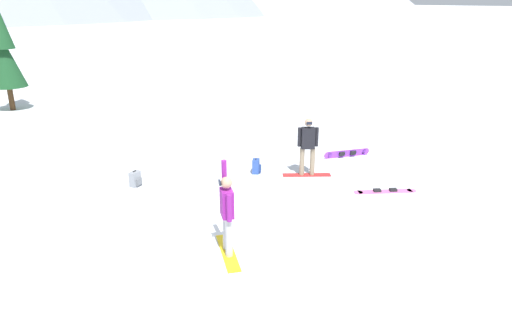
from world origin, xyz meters
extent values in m
plane|color=white|center=(0.00, 0.00, 0.00)|extent=(800.00, 800.00, 0.00)
cube|color=yellow|center=(-1.48, -0.69, 0.01)|extent=(0.70, 1.60, 0.02)
cylinder|color=#B7B7BC|center=(-1.52, -0.84, 0.45)|extent=(0.15, 0.15, 0.85)
cylinder|color=#B7B7BC|center=(-1.44, -0.54, 0.45)|extent=(0.15, 0.15, 0.85)
cube|color=#8C1E8C|center=(-1.48, -0.69, 1.16)|extent=(0.34, 0.45, 0.59)
cylinder|color=#8C1E8C|center=(-1.55, -0.94, 1.17)|extent=(0.11, 0.11, 0.58)
cylinder|color=#8C1E8C|center=(-1.41, -0.44, 1.71)|extent=(0.11, 0.11, 0.60)
sphere|color=tan|center=(-1.48, -0.69, 1.62)|extent=(0.24, 0.24, 0.24)
cube|color=black|center=(-1.62, -0.65, 1.63)|extent=(0.08, 0.17, 0.08)
cube|color=red|center=(2.67, 2.36, 0.01)|extent=(1.44, 0.92, 0.02)
cylinder|color=gray|center=(2.81, 2.29, 0.45)|extent=(0.15, 0.15, 0.85)
cylinder|color=gray|center=(2.52, 2.43, 0.45)|extent=(0.15, 0.15, 0.85)
cube|color=black|center=(2.67, 2.36, 1.20)|extent=(0.47, 0.40, 0.65)
cylinder|color=black|center=(2.90, 2.24, 1.23)|extent=(0.11, 0.11, 0.58)
cylinder|color=black|center=(2.43, 2.48, 1.23)|extent=(0.11, 0.11, 0.58)
sphere|color=tan|center=(2.67, 2.36, 1.68)|extent=(0.24, 0.24, 0.24)
cube|color=black|center=(2.60, 2.24, 1.69)|extent=(0.17, 0.11, 0.08)
cube|color=pink|center=(3.85, 0.20, 0.01)|extent=(1.51, 0.85, 0.02)
cylinder|color=pink|center=(3.14, 0.51, 0.01)|extent=(0.33, 0.33, 0.02)
cylinder|color=pink|center=(4.55, -0.11, 0.01)|extent=(0.33, 0.33, 0.02)
cube|color=black|center=(3.64, 0.30, 0.06)|extent=(0.24, 0.21, 0.07)
cube|color=black|center=(4.06, 0.11, 0.06)|extent=(0.24, 0.21, 0.07)
cube|color=#993FD8|center=(4.88, 3.16, 0.13)|extent=(1.42, 0.40, 0.27)
cylinder|color=#993FD8|center=(4.19, 3.30, 0.13)|extent=(0.29, 0.16, 0.27)
cylinder|color=#993FD8|center=(5.58, 3.01, 0.13)|extent=(0.29, 0.16, 0.27)
cube|color=black|center=(4.66, 3.16, 0.15)|extent=(0.22, 0.15, 0.15)
cube|color=black|center=(5.08, 3.07, 0.15)|extent=(0.22, 0.15, 0.15)
cube|color=#2D4C9E|center=(1.40, 3.30, 0.22)|extent=(0.35, 0.38, 0.44)
cube|color=navy|center=(1.50, 3.23, 0.15)|extent=(0.18, 0.22, 0.20)
cylinder|color=black|center=(1.40, 3.30, 0.46)|extent=(0.09, 0.11, 0.02)
cube|color=gray|center=(-2.19, 4.04, 0.22)|extent=(0.38, 0.35, 0.44)
cube|color=slate|center=(-2.12, 3.93, 0.15)|extent=(0.22, 0.18, 0.20)
cylinder|color=black|center=(-2.19, 4.04, 0.46)|extent=(0.11, 0.09, 0.02)
cylinder|color=#472D19|center=(-4.82, 16.82, 0.57)|extent=(0.26, 0.26, 1.14)
cone|color=#194723|center=(-4.82, 16.82, 2.36)|extent=(1.73, 1.73, 2.43)
camera|label=1|loc=(-5.20, -8.70, 5.12)|focal=32.81mm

